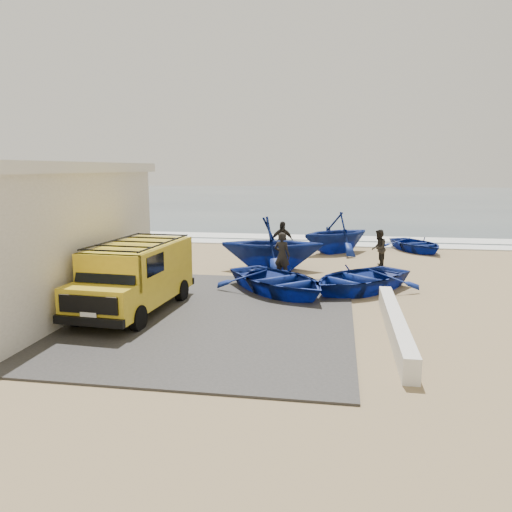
{
  "coord_description": "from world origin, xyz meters",
  "views": [
    {
      "loc": [
        3.52,
        -15.34,
        4.13
      ],
      "look_at": [
        0.81,
        1.04,
        1.2
      ],
      "focal_mm": 35.0,
      "sensor_mm": 36.0,
      "label": 1
    }
  ],
  "objects": [
    {
      "name": "boat_near_left",
      "position": [
        1.6,
        0.72,
        0.45
      ],
      "size": [
        5.22,
        5.29,
        0.9
      ],
      "primitive_type": "imported",
      "rotation": [
        0.0,
        0.0,
        0.75
      ],
      "color": "navy",
      "rests_on": "ground"
    },
    {
      "name": "ground",
      "position": [
        0.0,
        0.0,
        0.0
      ],
      "size": [
        160.0,
        160.0,
        0.0
      ],
      "primitive_type": "plane",
      "color": "#967D57"
    },
    {
      "name": "fisherman_back",
      "position": [
        1.06,
        6.59,
        0.9
      ],
      "size": [
        1.14,
        0.8,
        1.8
      ],
      "primitive_type": "imported",
      "rotation": [
        0.0,
        0.0,
        0.38
      ],
      "color": "black",
      "rests_on": "ground"
    },
    {
      "name": "boat_far_left",
      "position": [
        3.43,
        9.35,
        1.01
      ],
      "size": [
        5.04,
        4.98,
        2.01
      ],
      "primitive_type": "imported",
      "rotation": [
        0.0,
        0.0,
        -0.86
      ],
      "color": "navy",
      "rests_on": "ground"
    },
    {
      "name": "slab",
      "position": [
        -2.0,
        -2.0,
        0.03
      ],
      "size": [
        12.0,
        10.0,
        0.05
      ],
      "primitive_type": "cube",
      "color": "#373533",
      "rests_on": "ground"
    },
    {
      "name": "surf_wash",
      "position": [
        0.0,
        14.5,
        0.02
      ],
      "size": [
        180.0,
        2.2,
        0.04
      ],
      "primitive_type": "cube",
      "color": "white",
      "rests_on": "ground"
    },
    {
      "name": "fisherman_front",
      "position": [
        1.47,
        3.03,
        0.89
      ],
      "size": [
        0.76,
        0.64,
        1.77
      ],
      "primitive_type": "imported",
      "rotation": [
        0.0,
        0.0,
        2.75
      ],
      "color": "black",
      "rests_on": "ground"
    },
    {
      "name": "van",
      "position": [
        -2.22,
        -2.01,
        1.1
      ],
      "size": [
        2.19,
        4.89,
        2.05
      ],
      "rotation": [
        0.0,
        0.0,
        -0.07
      ],
      "color": "yellow",
      "rests_on": "ground"
    },
    {
      "name": "ocean",
      "position": [
        0.0,
        56.0,
        0.0
      ],
      "size": [
        180.0,
        88.0,
        0.01
      ],
      "primitive_type": "cube",
      "color": "#385166",
      "rests_on": "ground"
    },
    {
      "name": "boat_near_right",
      "position": [
        4.24,
        1.48,
        0.44
      ],
      "size": [
        5.04,
        5.15,
        0.87
      ],
      "primitive_type": "imported",
      "rotation": [
        0.0,
        0.0,
        -0.72
      ],
      "color": "navy",
      "rests_on": "ground"
    },
    {
      "name": "boat_far_right",
      "position": [
        7.43,
        10.39,
        0.37
      ],
      "size": [
        3.83,
        4.29,
        0.73
      ],
      "primitive_type": "imported",
      "rotation": [
        0.0,
        0.0,
        0.46
      ],
      "color": "navy",
      "rests_on": "ground"
    },
    {
      "name": "parapet",
      "position": [
        5.0,
        -3.0,
        0.28
      ],
      "size": [
        0.35,
        6.0,
        0.55
      ],
      "primitive_type": "cube",
      "color": "silver",
      "rests_on": "ground"
    },
    {
      "name": "fisherman_middle",
      "position": [
        5.24,
        6.04,
        0.79
      ],
      "size": [
        0.76,
        0.89,
        1.58
      ],
      "primitive_type": "imported",
      "rotation": [
        0.0,
        0.0,
        -1.8
      ],
      "color": "black",
      "rests_on": "ground"
    },
    {
      "name": "surf_line",
      "position": [
        0.0,
        12.0,
        0.03
      ],
      "size": [
        180.0,
        1.6,
        0.06
      ],
      "primitive_type": "cube",
      "color": "white",
      "rests_on": "ground"
    },
    {
      "name": "boat_mid_left",
      "position": [
        0.87,
        4.71,
        1.09
      ],
      "size": [
        4.46,
        3.95,
        2.18
      ],
      "primitive_type": "imported",
      "rotation": [
        0.0,
        0.0,
        1.67
      ],
      "color": "navy",
      "rests_on": "ground"
    }
  ]
}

